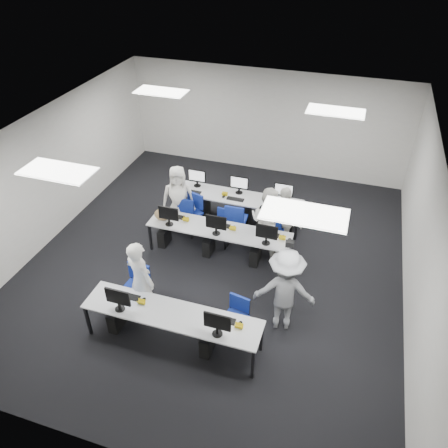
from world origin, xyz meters
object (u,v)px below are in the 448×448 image
(student_0, at_px, (141,280))
(desk_mid, at_px, (219,231))
(chair_1, at_px, (235,325))
(student_3, at_px, (283,219))
(chair_0, at_px, (137,296))
(student_2, at_px, (179,198))
(chair_3, at_px, (222,233))
(chair_7, at_px, (274,235))
(photographer, at_px, (285,290))
(chair_2, at_px, (191,220))
(student_1, at_px, (267,221))
(chair_5, at_px, (190,217))
(desk_front, at_px, (172,316))
(chair_4, at_px, (269,237))
(chair_6, at_px, (236,226))

(student_0, bearing_deg, desk_mid, -88.32)
(chair_1, xyz_separation_m, student_3, (0.27, 2.81, 0.55))
(chair_0, bearing_deg, student_2, 100.02)
(chair_3, height_order, student_2, student_2)
(chair_7, distance_m, photographer, 2.50)
(student_0, bearing_deg, chair_7, -101.02)
(chair_3, xyz_separation_m, student_0, (-0.73, -2.59, 0.60))
(student_0, bearing_deg, photographer, -145.52)
(chair_3, xyz_separation_m, student_3, (1.36, 0.23, 0.55))
(desk_mid, bearing_deg, student_2, 148.44)
(chair_2, height_order, chair_7, chair_2)
(student_1, bearing_deg, chair_0, 69.31)
(desk_mid, bearing_deg, chair_5, 141.23)
(chair_5, height_order, student_2, student_2)
(chair_1, xyz_separation_m, photographer, (0.76, 0.53, 0.60))
(desk_front, xyz_separation_m, student_2, (-1.28, 3.39, 0.14))
(chair_0, xyz_separation_m, chair_2, (0.07, 2.72, -0.01))
(chair_2, bearing_deg, desk_front, -57.00)
(chair_1, distance_m, chair_2, 3.40)
(student_3, bearing_deg, chair_7, -175.74)
(student_3, bearing_deg, chair_2, -158.29)
(desk_mid, xyz_separation_m, chair_5, (-1.04, 0.84, -0.40))
(chair_4, height_order, chair_7, same)
(chair_0, xyz_separation_m, chair_3, (0.93, 2.51, -0.05))
(chair_1, bearing_deg, chair_5, 135.46)
(chair_1, bearing_deg, student_2, 138.94)
(photographer, bearing_deg, chair_3, -57.16)
(chair_0, height_order, chair_2, chair_0)
(desk_front, xyz_separation_m, chair_5, (-1.04, 3.44, -0.40))
(student_2, relative_size, student_3, 1.00)
(chair_7, height_order, student_0, student_0)
(student_2, bearing_deg, chair_0, -102.52)
(desk_mid, relative_size, chair_2, 3.31)
(chair_0, distance_m, chair_3, 2.68)
(chair_3, relative_size, photographer, 0.48)
(chair_7, relative_size, student_0, 0.52)
(desk_mid, xyz_separation_m, chair_0, (-1.01, -2.05, -0.37))
(chair_1, height_order, chair_7, chair_7)
(chair_2, height_order, student_2, student_2)
(chair_2, distance_m, chair_6, 1.11)
(chair_6, xyz_separation_m, student_0, (-0.98, -2.91, 0.55))
(chair_1, xyz_separation_m, student_0, (-1.82, -0.01, 0.60))
(chair_5, xyz_separation_m, student_2, (-0.24, -0.05, 0.53))
(chair_0, distance_m, student_3, 3.61)
(student_0, bearing_deg, chair_1, -156.94)
(chair_3, distance_m, student_0, 2.75)
(chair_0, distance_m, student_2, 2.89)
(desk_front, bearing_deg, chair_6, 87.18)
(chair_6, bearing_deg, chair_7, -4.60)
(chair_5, height_order, student_1, student_1)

